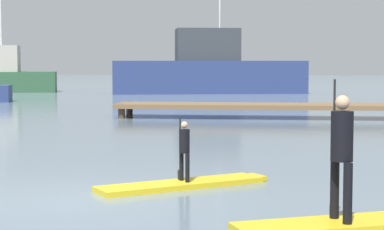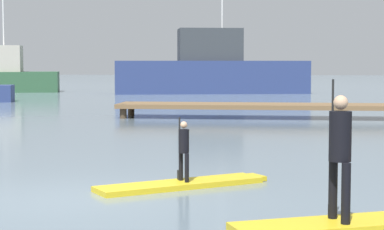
{
  "view_description": "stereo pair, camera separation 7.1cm",
  "coord_description": "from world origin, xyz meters",
  "px_view_note": "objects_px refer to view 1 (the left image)",
  "views": [
    {
      "loc": [
        3.22,
        -11.29,
        2.26
      ],
      "look_at": [
        1.58,
        3.55,
        1.15
      ],
      "focal_mm": 65.35,
      "sensor_mm": 36.0,
      "label": 1
    },
    {
      "loc": [
        3.29,
        -11.28,
        2.26
      ],
      "look_at": [
        1.58,
        3.55,
        1.15
      ],
      "focal_mm": 65.35,
      "sensor_mm": 36.0,
      "label": 2
    }
  ],
  "objects_px": {
    "paddleboard_near": "(184,184)",
    "paddler_child_solo": "(184,148)",
    "fishing_boat_white_large": "(208,71)",
    "paddleboard_far": "(362,223)",
    "paddler_adult": "(342,149)"
  },
  "relations": [
    {
      "from": "paddleboard_near",
      "to": "paddler_child_solo",
      "type": "relative_size",
      "value": 2.63
    },
    {
      "from": "fishing_boat_white_large",
      "to": "paddleboard_far",
      "type": "bearing_deg",
      "value": -82.14
    },
    {
      "from": "paddleboard_near",
      "to": "fishing_boat_white_large",
      "type": "xyz_separation_m",
      "value": [
        -3.03,
        39.66,
        1.64
      ]
    },
    {
      "from": "paddler_child_solo",
      "to": "fishing_boat_white_large",
      "type": "height_order",
      "value": "fishing_boat_white_large"
    },
    {
      "from": "paddler_child_solo",
      "to": "paddler_adult",
      "type": "relative_size",
      "value": 0.6
    },
    {
      "from": "paddleboard_near",
      "to": "paddleboard_far",
      "type": "bearing_deg",
      "value": -44.76
    },
    {
      "from": "paddleboard_far",
      "to": "paddler_adult",
      "type": "bearing_deg",
      "value": -157.61
    },
    {
      "from": "paddleboard_near",
      "to": "paddler_adult",
      "type": "distance_m",
      "value": 4.01
    },
    {
      "from": "paddleboard_near",
      "to": "paddler_adult",
      "type": "height_order",
      "value": "paddler_adult"
    },
    {
      "from": "fishing_boat_white_large",
      "to": "paddler_child_solo",
      "type": "bearing_deg",
      "value": -85.64
    },
    {
      "from": "paddleboard_near",
      "to": "fishing_boat_white_large",
      "type": "bearing_deg",
      "value": 94.37
    },
    {
      "from": "paddleboard_near",
      "to": "paddler_adult",
      "type": "bearing_deg",
      "value": -49.4
    },
    {
      "from": "paddleboard_near",
      "to": "fishing_boat_white_large",
      "type": "relative_size",
      "value": 0.21
    },
    {
      "from": "paddler_adult",
      "to": "paddler_child_solo",
      "type": "bearing_deg",
      "value": 130.51
    },
    {
      "from": "paddleboard_far",
      "to": "paddler_adult",
      "type": "relative_size",
      "value": 1.89
    }
  ]
}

